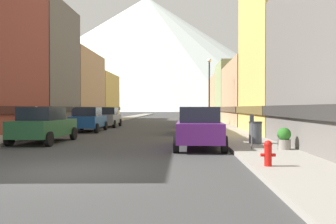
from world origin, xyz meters
The scene contains 25 objects.
ground_plane centered at (0.00, 0.00, 0.00)m, with size 400.00×400.00×0.00m, color #3B3B3B.
sidewalk_left centered at (-6.25, 35.00, 0.07)m, with size 2.50×100.00×0.15m, color gray.
sidewalk_right centered at (6.25, 35.00, 0.07)m, with size 2.50×100.00×0.15m, color gray.
storefront_left_2 centered at (-11.66, 21.87, 5.43)m, with size 8.62×8.08×11.21m.
storefront_left_3 centered at (-11.34, 31.60, 4.04)m, with size 7.98×10.94×8.37m.
storefront_left_4 centered at (-11.15, 42.69, 3.30)m, with size 7.60×10.06×6.87m.
storefront_right_1 centered at (11.42, 14.00, 5.75)m, with size 8.15×9.14×11.85m.
storefront_right_2 centered at (11.01, 25.01, 2.96)m, with size 7.31×11.90×6.15m.
storefront_right_3 centered at (12.22, 35.56, 3.60)m, with size 9.75×8.66×7.47m.
storefront_right_4 centered at (12.47, 46.30, 3.22)m, with size 10.25×12.62×6.69m.
car_left_0 centered at (-3.80, 7.56, 0.90)m, with size 2.14×4.43×1.78m.
car_left_1 centered at (-3.80, 15.64, 0.90)m, with size 2.23×4.47×1.78m.
car_left_2 centered at (-3.80, 21.89, 0.90)m, with size 2.17×4.45×1.78m.
car_right_0 centered at (3.80, 5.58, 0.90)m, with size 2.11×4.42×1.78m.
car_right_1 centered at (3.80, 13.92, 0.90)m, with size 2.07×4.41×1.78m.
car_right_2 centered at (3.80, 22.01, 0.90)m, with size 2.21×4.47×1.78m.
fire_hydrant_near centered at (5.45, 0.23, 0.53)m, with size 0.40×0.22×0.70m.
parking_meter_near centered at (5.75, 4.05, 1.01)m, with size 0.14×0.10×1.33m.
trash_bin_right centered at (6.35, 6.30, 0.64)m, with size 0.59×0.59×0.98m.
potted_plant_0 centered at (7.00, 4.13, 0.57)m, with size 0.51×0.51×0.84m.
pedestrian_0 centered at (6.25, 23.68, 0.87)m, with size 0.36×0.36×1.56m.
pedestrian_1 centered at (-6.25, 19.85, 0.93)m, with size 0.36×0.36×1.69m.
pedestrian_2 centered at (-6.25, 12.33, 0.93)m, with size 0.36×0.36×1.69m.
streetlamp_right centered at (5.35, 20.68, 3.99)m, with size 0.36×0.36×5.86m.
mountain_backdrop centered at (-25.44, 260.00, 43.94)m, with size 254.90×254.90×87.88m, color silver.
Camera 1 is at (3.14, -9.32, 1.74)m, focal length 37.05 mm.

